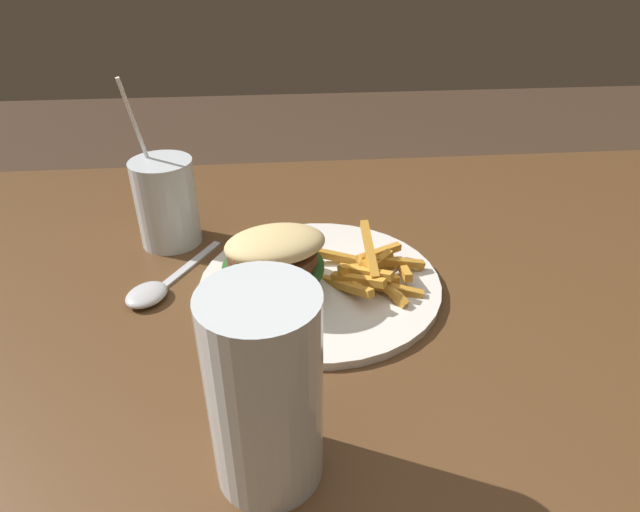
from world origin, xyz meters
name	(u,v)px	position (x,y,z in m)	size (l,w,h in m)	color
meal_plate_near	(301,272)	(-0.01, -0.20, 0.81)	(0.28, 0.28, 0.10)	white
beer_glass	(265,395)	(0.03, 0.04, 0.86)	(0.08, 0.08, 0.17)	silver
juice_glass	(167,205)	(0.16, -0.33, 0.83)	(0.08, 0.08, 0.22)	silver
spoon	(151,291)	(0.16, -0.20, 0.79)	(0.11, 0.16, 0.01)	silver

